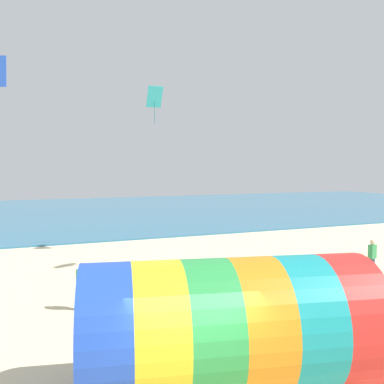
% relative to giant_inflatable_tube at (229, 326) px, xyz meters
% --- Properties ---
extents(sea, '(120.00, 40.00, 0.10)m').
position_rel_giant_inflatable_tube_xyz_m(sea, '(-1.19, 39.67, -1.41)').
color(sea, teal).
rests_on(sea, ground).
extents(giant_inflatable_tube, '(6.72, 4.21, 2.92)m').
position_rel_giant_inflatable_tube_xyz_m(giant_inflatable_tube, '(0.00, 0.00, 0.00)').
color(giant_inflatable_tube, blue).
rests_on(giant_inflatable_tube, ground).
extents(kite_cyan_diamond, '(0.93, 0.68, 2.13)m').
position_rel_giant_inflatable_tube_xyz_m(kite_cyan_diamond, '(3.66, 16.31, 7.56)').
color(kite_cyan_diamond, '#2DB2C6').
extents(bystander_near_water, '(0.40, 0.30, 1.67)m').
position_rel_giant_inflatable_tube_xyz_m(bystander_near_water, '(10.54, 6.25, -0.61)').
color(bystander_near_water, '#383D56').
rests_on(bystander_near_water, ground).
extents(bystander_mid_beach, '(0.38, 0.25, 1.63)m').
position_rel_giant_inflatable_tube_xyz_m(bystander_mid_beach, '(-2.11, 6.70, -0.63)').
color(bystander_mid_beach, black).
rests_on(bystander_mid_beach, ground).
extents(cooler_box, '(0.48, 0.59, 0.36)m').
position_rel_giant_inflatable_tube_xyz_m(cooler_box, '(3.14, -1.26, -1.28)').
color(cooler_box, red).
rests_on(cooler_box, ground).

